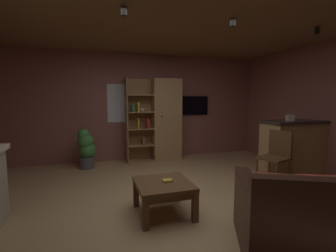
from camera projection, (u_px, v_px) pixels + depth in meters
name	position (u px, v px, depth m)	size (l,w,h in m)	color
floor	(177.00, 205.00, 3.26)	(6.22, 5.45, 0.02)	tan
wall_back	(139.00, 107.00, 5.74)	(6.34, 0.06, 2.54)	#8E544C
ceiling	(177.00, 12.00, 2.99)	(6.22, 5.45, 0.02)	brown
window_pane_back	(122.00, 103.00, 5.57)	(0.69, 0.01, 0.90)	white
bookshelf_cabinet	(163.00, 120.00, 5.66)	(1.31, 0.41, 1.94)	#A87F51
kitchen_bar_counter	(297.00, 147.00, 4.53)	(1.40, 0.59, 1.05)	#A87F51
tissue_box	(290.00, 118.00, 4.39)	(0.12, 0.12, 0.11)	#BFB299
leather_couch	(321.00, 224.00, 2.15)	(1.71, 1.48, 0.84)	#382116
coffee_table	(163.00, 188.00, 2.96)	(0.68, 0.69, 0.41)	brown
table_book_0	(167.00, 181.00, 2.97)	(0.12, 0.10, 0.03)	gold
dining_chair	(276.00, 154.00, 4.00)	(0.52, 0.52, 0.92)	brown
potted_floor_plant	(86.00, 148.00, 4.95)	(0.38, 0.35, 0.85)	#4C4C51
wall_mounted_tv	(192.00, 105.00, 6.08)	(0.86, 0.06, 0.49)	black
track_light_spot_1	(124.00, 12.00, 2.76)	(0.07, 0.07, 0.09)	black
track_light_spot_2	(233.00, 23.00, 3.16)	(0.07, 0.07, 0.09)	black
track_light_spot_3	(317.00, 31.00, 3.53)	(0.07, 0.07, 0.09)	black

